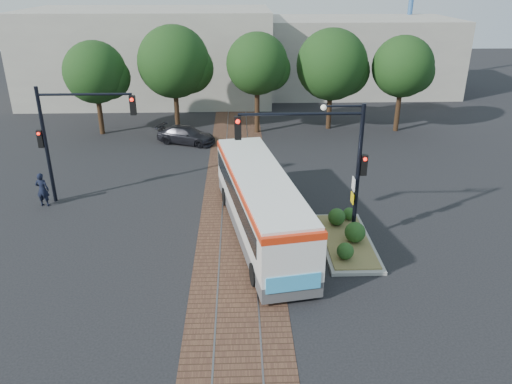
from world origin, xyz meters
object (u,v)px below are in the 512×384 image
at_px(officer, 42,190).
at_px(parked_car, 186,135).
at_px(city_bus, 260,201).
at_px(signal_pole_left, 66,129).
at_px(signal_pole_main, 330,153).
at_px(traffic_island, 347,236).

distance_m(officer, parked_car, 11.86).
relative_size(city_bus, officer, 6.27).
xyz_separation_m(signal_pole_left, officer, (-1.49, -0.54, -2.97)).
relative_size(city_bus, signal_pole_main, 1.86).
bearing_deg(parked_car, city_bus, -140.63).
xyz_separation_m(officer, parked_car, (6.31, 10.03, -0.29)).
bearing_deg(signal_pole_main, officer, 162.75).
bearing_deg(officer, signal_pole_left, -155.33).
height_order(city_bus, parked_car, city_bus).
bearing_deg(signal_pole_left, signal_pole_main, -21.45).
distance_m(signal_pole_main, parked_car, 16.48).
height_order(signal_pole_main, signal_pole_left, signal_pole_main).
height_order(signal_pole_left, officer, signal_pole_left).
height_order(traffic_island, signal_pole_left, signal_pole_left).
relative_size(signal_pole_main, parked_car, 1.45).
height_order(city_bus, officer, city_bus).
xyz_separation_m(city_bus, traffic_island, (3.77, -0.95, -1.30)).
height_order(city_bus, signal_pole_left, signal_pole_left).
relative_size(traffic_island, officer, 2.92).
distance_m(signal_pole_main, officer, 14.73).
distance_m(signal_pole_left, parked_car, 11.13).
xyz_separation_m(city_bus, parked_car, (-4.59, 13.43, -1.03)).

